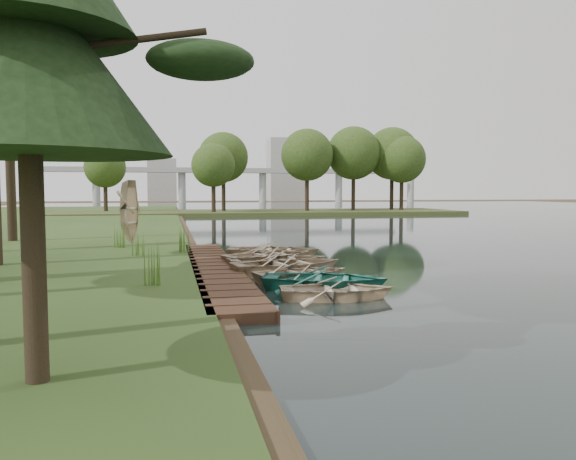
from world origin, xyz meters
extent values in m
plane|color=#3D2F1D|center=(0.00, 0.00, 0.00)|extent=(300.00, 300.00, 0.00)
cube|color=#392316|center=(-1.60, 0.00, 0.15)|extent=(1.60, 16.00, 0.30)
cube|color=#3C451F|center=(8.00, 50.00, 0.23)|extent=(50.00, 14.00, 0.45)
cylinder|color=black|center=(-15.33, 50.00, 2.85)|extent=(0.50, 0.50, 4.80)
sphere|color=#334A19|center=(-15.33, 50.00, 6.45)|extent=(5.60, 5.60, 5.60)
cylinder|color=black|center=(-8.67, 50.00, 2.85)|extent=(0.50, 0.50, 4.80)
sphere|color=#334A19|center=(-8.67, 50.00, 6.45)|extent=(5.60, 5.60, 5.60)
cylinder|color=black|center=(-2.00, 50.00, 2.85)|extent=(0.50, 0.50, 4.80)
sphere|color=#334A19|center=(-2.00, 50.00, 6.45)|extent=(5.60, 5.60, 5.60)
cylinder|color=black|center=(4.67, 50.00, 2.85)|extent=(0.50, 0.50, 4.80)
sphere|color=#334A19|center=(4.67, 50.00, 6.45)|extent=(5.60, 5.60, 5.60)
cylinder|color=black|center=(11.33, 50.00, 2.85)|extent=(0.50, 0.50, 4.80)
sphere|color=#334A19|center=(11.33, 50.00, 6.45)|extent=(5.60, 5.60, 5.60)
cylinder|color=black|center=(18.00, 50.00, 2.85)|extent=(0.50, 0.50, 4.80)
sphere|color=#334A19|center=(18.00, 50.00, 6.45)|extent=(5.60, 5.60, 5.60)
cylinder|color=black|center=(24.67, 50.00, 2.85)|extent=(0.50, 0.50, 4.80)
sphere|color=#334A19|center=(24.67, 50.00, 6.45)|extent=(5.60, 5.60, 5.60)
cube|color=#A5A5A0|center=(10.00, 120.00, 8.00)|extent=(90.00, 4.00, 1.20)
cylinder|color=#A5A5A0|center=(-20.00, 120.00, 4.00)|extent=(1.80, 1.80, 8.00)
cylinder|color=#A5A5A0|center=(0.00, 120.00, 4.00)|extent=(1.80, 1.80, 8.00)
cylinder|color=#A5A5A0|center=(20.00, 120.00, 4.00)|extent=(1.80, 1.80, 8.00)
cylinder|color=#A5A5A0|center=(40.00, 120.00, 4.00)|extent=(1.80, 1.80, 8.00)
cylinder|color=#A5A5A0|center=(60.00, 120.00, 4.00)|extent=(1.80, 1.80, 8.00)
cube|color=#A5A5A0|center=(30.00, 140.00, 9.00)|extent=(10.00, 8.00, 18.00)
cube|color=#A5A5A0|center=(-5.00, 145.00, 6.00)|extent=(8.00, 8.00, 12.00)
imported|color=beige|center=(1.21, -5.63, 0.37)|extent=(3.37, 2.62, 0.64)
imported|color=#2F8371|center=(1.28, -4.21, 0.43)|extent=(4.35, 3.75, 0.76)
imported|color=beige|center=(1.02, -2.47, 0.38)|extent=(3.65, 2.97, 0.66)
imported|color=beige|center=(0.88, -0.90, 0.46)|extent=(4.43, 3.50, 0.83)
imported|color=beige|center=(0.81, 0.54, 0.44)|extent=(4.02, 3.03, 0.79)
imported|color=beige|center=(0.76, 1.93, 0.45)|extent=(4.58, 3.93, 0.80)
imported|color=beige|center=(1.21, 3.71, 0.46)|extent=(4.63, 3.87, 0.82)
imported|color=beige|center=(1.07, 4.71, 0.36)|extent=(3.13, 2.34, 0.62)
imported|color=beige|center=(-4.98, 8.42, 0.63)|extent=(3.76, 3.21, 0.66)
cylinder|color=black|center=(-11.33, 12.23, 6.19)|extent=(0.48, 0.48, 11.79)
ellipsoid|color=#334A19|center=(-11.33, 12.23, 12.09)|extent=(4.41, 4.41, 3.75)
cylinder|color=black|center=(-4.98, -11.70, 2.13)|extent=(0.32, 0.32, 3.66)
cone|color=black|center=(-4.98, -11.70, 4.74)|extent=(3.80, 3.80, 2.60)
cone|color=#3F661E|center=(-3.69, -3.80, 0.87)|extent=(0.60, 0.60, 1.14)
cone|color=#3F661E|center=(-4.41, 3.66, 0.78)|extent=(0.60, 0.60, 0.96)
cone|color=#3F661E|center=(-5.45, 7.12, 0.85)|extent=(0.60, 0.60, 1.10)
cone|color=#3F661E|center=(-2.60, 4.63, 0.84)|extent=(0.60, 0.60, 1.08)
camera|label=1|loc=(-3.15, -19.90, 2.95)|focal=35.00mm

